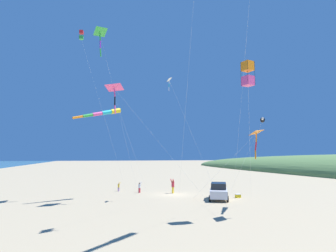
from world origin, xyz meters
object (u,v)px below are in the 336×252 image
(parked_car, at_px, (219,191))
(kite_delta_small_distant, at_px, (114,88))
(kite_box_long_streamer_left, at_px, (81,35))
(cooler_box, at_px, (238,196))
(person_child_green_jacket, at_px, (140,187))
(kite_windsock_purple_drifting, at_px, (263,120))
(kite_delta_green_low_center, at_px, (256,133))
(kite_delta_blue_topmost, at_px, (100,32))
(kite_delta_orange_high_right, at_px, (169,81))
(person_adult_flyer, at_px, (173,185))
(kite_box_magenta_far_left, at_px, (248,74))
(kite_windsock_teal_far_right, at_px, (104,113))
(person_child_grey_jacket, at_px, (119,186))

(parked_car, height_order, kite_delta_small_distant, kite_delta_small_distant)
(kite_box_long_streamer_left, bearing_deg, cooler_box, -26.88)
(person_child_green_jacket, relative_size, kite_box_long_streamer_left, 0.07)
(kite_windsock_purple_drifting, xyz_separation_m, kite_delta_green_low_center, (-2.99, -3.33, -1.62))
(kite_delta_blue_topmost, bearing_deg, kite_delta_green_low_center, -46.51)
(kite_delta_orange_high_right, bearing_deg, kite_delta_blue_topmost, 163.17)
(person_adult_flyer, relative_size, kite_delta_orange_high_right, 0.13)
(kite_box_long_streamer_left, distance_m, kite_delta_orange_high_right, 15.70)
(person_adult_flyer, height_order, kite_delta_small_distant, kite_delta_small_distant)
(kite_delta_green_low_center, bearing_deg, kite_box_magenta_far_left, -145.73)
(person_adult_flyer, bearing_deg, cooler_box, -43.15)
(kite_windsock_teal_far_right, bearing_deg, kite_windsock_purple_drifting, -33.27)
(kite_windsock_purple_drifting, bearing_deg, person_child_grey_jacket, 126.18)
(person_child_green_jacket, bearing_deg, kite_delta_blue_topmost, -143.34)
(person_adult_flyer, relative_size, kite_box_magenta_far_left, 0.15)
(parked_car, bearing_deg, person_child_green_jacket, 131.92)
(person_adult_flyer, xyz_separation_m, kite_windsock_teal_far_right, (-9.26, -2.77, 8.89))
(cooler_box, bearing_deg, kite_delta_blue_topmost, 168.68)
(parked_car, relative_size, person_child_green_jacket, 3.17)
(person_child_green_jacket, xyz_separation_m, kite_delta_blue_topmost, (-5.85, -4.36, 19.00))
(person_child_green_jacket, distance_m, kite_box_long_streamer_left, 22.60)
(person_adult_flyer, distance_m, person_child_grey_jacket, 7.89)
(kite_delta_blue_topmost, distance_m, kite_box_long_streamer_left, 6.89)
(person_child_grey_jacket, height_order, kite_box_long_streamer_left, kite_box_long_streamer_left)
(person_adult_flyer, distance_m, kite_delta_green_low_center, 16.96)
(kite_delta_green_low_center, bearing_deg, kite_windsock_teal_far_right, 132.07)
(kite_delta_blue_topmost, xyz_separation_m, kite_box_long_streamer_left, (-2.33, 6.17, 1.99))
(person_child_green_jacket, height_order, person_child_grey_jacket, person_child_green_jacket)
(kite_box_long_streamer_left, distance_m, kite_box_magenta_far_left, 26.37)
(cooler_box, height_order, kite_delta_orange_high_right, kite_delta_orange_high_right)
(person_child_green_jacket, relative_size, kite_windsock_purple_drifting, 0.17)
(person_adult_flyer, xyz_separation_m, kite_delta_orange_high_right, (-1.95, -5.05, 12.72))
(person_child_grey_jacket, relative_size, kite_delta_green_low_center, 0.11)
(kite_box_magenta_far_left, distance_m, kite_delta_small_distant, 14.71)
(kite_box_long_streamer_left, bearing_deg, kite_windsock_purple_drifting, -41.94)
(cooler_box, relative_size, kite_box_long_streamer_left, 0.03)
(person_child_green_jacket, xyz_separation_m, kite_box_magenta_far_left, (5.64, -18.17, 10.75))
(person_child_grey_jacket, height_order, kite_windsock_purple_drifting, kite_windsock_purple_drifting)
(kite_windsock_teal_far_right, height_order, kite_box_magenta_far_left, kite_box_magenta_far_left)
(person_child_grey_jacket, bearing_deg, kite_delta_small_distant, -99.86)
(kite_delta_green_low_center, bearing_deg, person_child_grey_jacket, 114.65)
(kite_delta_small_distant, distance_m, kite_windsock_purple_drifting, 15.94)
(kite_box_long_streamer_left, height_order, kite_box_magenta_far_left, kite_box_long_streamer_left)
(kite_box_magenta_far_left, relative_size, kite_delta_green_low_center, 1.07)
(kite_windsock_teal_far_right, bearing_deg, parked_car, -17.13)
(parked_car, height_order, person_adult_flyer, person_adult_flyer)
(cooler_box, distance_m, person_child_green_jacket, 12.92)
(kite_box_long_streamer_left, relative_size, kite_box_magenta_far_left, 1.79)
(kite_windsock_teal_far_right, xyz_separation_m, kite_delta_small_distant, (0.89, -2.77, 2.40))
(kite_delta_blue_topmost, xyz_separation_m, kite_box_magenta_far_left, (11.49, -13.81, -8.25))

